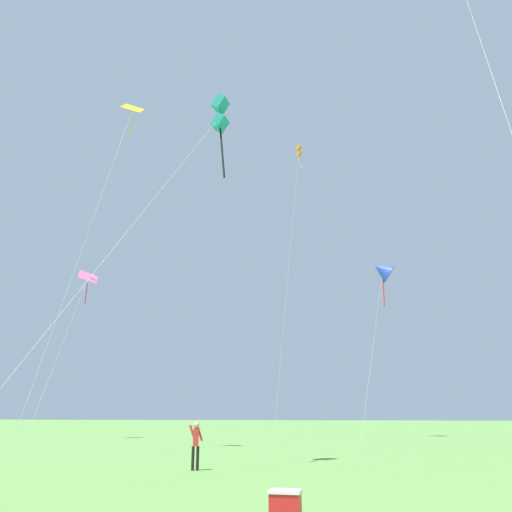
{
  "coord_description": "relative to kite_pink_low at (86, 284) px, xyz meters",
  "views": [
    {
      "loc": [
        1.26,
        -5.7,
        1.76
      ],
      "look_at": [
        -6.13,
        25.69,
        11.96
      ],
      "focal_mm": 35.44,
      "sensor_mm": 36.0,
      "label": 1
    }
  ],
  "objects": [
    {
      "name": "kite_yellow_diamond",
      "position": [
        9.24,
        -11.93,
        6.49
      ],
      "size": [
        1.2,
        8.29,
        20.58
      ],
      "color": "yellow",
      "rests_on": "ground_plane"
    },
    {
      "name": "kite_blue_delta",
      "position": [
        24.05,
        9.53,
        2.25
      ],
      "size": [
        3.64,
        12.3,
        15.63
      ],
      "color": "blue",
      "rests_on": "ground_plane"
    },
    {
      "name": "kite_pink_low",
      "position": [
        0.0,
        0.0,
        0.0
      ],
      "size": [
        4.72,
        11.82,
        13.48
      ],
      "color": "pink",
      "rests_on": "ground_plane"
    },
    {
      "name": "person_with_spool",
      "position": [
        16.8,
        -18.94,
        -11.24
      ],
      "size": [
        0.49,
        0.24,
        1.54
      ],
      "color": "black",
      "rests_on": "ground_plane"
    },
    {
      "name": "kite_teal_box",
      "position": [
        17.15,
        -18.26,
        1.83
      ],
      "size": [
        2.95,
        10.35,
        15.0
      ],
      "color": "teal",
      "rests_on": "ground_plane"
    },
    {
      "name": "picnic_cooler",
      "position": [
        21.15,
        -26.11,
        -11.94
      ],
      "size": [
        0.6,
        0.4,
        0.44
      ],
      "color": "red",
      "rests_on": "ground_plane"
    },
    {
      "name": "kite_orange_box",
      "position": [
        16.54,
        10.55,
        15.59
      ],
      "size": [
        1.29,
        10.63,
        28.87
      ],
      "color": "orange",
      "rests_on": "ground_plane"
    }
  ]
}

